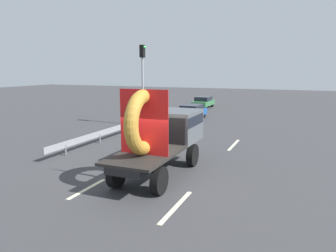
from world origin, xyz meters
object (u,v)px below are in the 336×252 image
object	(u,v)px
flatbed_truck	(165,132)
distant_sedan	(192,111)
oncoming_car	(203,102)
traffic_light	(143,74)

from	to	relation	value
flatbed_truck	distant_sedan	size ratio (longest dim) A/B	1.50
oncoming_car	distant_sedan	bearing A→B (deg)	-80.15
distant_sedan	flatbed_truck	bearing A→B (deg)	-75.92
traffic_light	oncoming_car	distance (m)	13.10
oncoming_car	traffic_light	bearing A→B (deg)	-94.25
flatbed_truck	traffic_light	bearing A→B (deg)	121.75
distant_sedan	oncoming_car	size ratio (longest dim) A/B	1.00
distant_sedan	traffic_light	bearing A→B (deg)	-117.78
traffic_light	oncoming_car	xyz separation A→B (m)	(0.94, 12.66, -3.21)
flatbed_truck	traffic_light	xyz separation A→B (m)	(-5.86, 9.48, 2.19)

